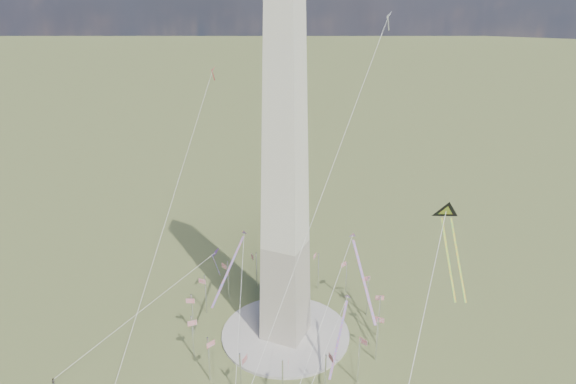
% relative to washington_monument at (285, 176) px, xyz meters
% --- Properties ---
extents(ground, '(2000.00, 2000.00, 0.00)m').
position_rel_washington_monument_xyz_m(ground, '(0.00, 0.00, -47.95)').
color(ground, '#5C6432').
rests_on(ground, ground).
extents(plaza, '(36.00, 36.00, 0.80)m').
position_rel_washington_monument_xyz_m(plaza, '(0.00, 0.00, -47.55)').
color(plaza, '#A59F97').
rests_on(plaza, ground).
extents(washington_monument, '(15.56, 15.56, 100.00)m').
position_rel_washington_monument_xyz_m(washington_monument, '(0.00, 0.00, 0.00)').
color(washington_monument, '#AB9C8F').
rests_on(washington_monument, plaza).
extents(flagpole_ring, '(54.40, 54.40, 13.00)m').
position_rel_washington_monument_xyz_m(flagpole_ring, '(-0.00, -0.00, -40.68)').
color(flagpole_ring, white).
rests_on(flagpole_ring, ground).
extents(person_west, '(0.97, 0.78, 1.90)m').
position_rel_washington_monument_xyz_m(person_west, '(-44.66, -40.90, -47.00)').
color(person_west, gray).
rests_on(person_west, ground).
extents(kite_delta_black, '(12.09, 20.31, 16.69)m').
position_rel_washington_monument_xyz_m(kite_delta_black, '(38.76, 7.03, -6.96)').
color(kite_delta_black, black).
rests_on(kite_delta_black, ground).
extents(kite_diamond_purple, '(2.17, 3.23, 9.84)m').
position_rel_washington_monument_xyz_m(kite_diamond_purple, '(-24.17, 3.78, -29.84)').
color(kite_diamond_purple, '#3F1664').
rests_on(kite_diamond_purple, ground).
extents(kite_streamer_left, '(11.80, 16.72, 13.30)m').
position_rel_washington_monument_xyz_m(kite_streamer_left, '(22.25, -7.04, -16.84)').
color(kite_streamer_left, '#F35326').
rests_on(kite_streamer_left, ground).
extents(kite_streamer_mid, '(1.83, 19.39, 13.31)m').
position_rel_washington_monument_xyz_m(kite_streamer_mid, '(-12.80, -5.42, -23.63)').
color(kite_streamer_mid, '#F35326').
rests_on(kite_streamer_mid, ground).
extents(kite_streamer_right, '(2.93, 18.65, 12.80)m').
position_rel_washington_monument_xyz_m(kite_streamer_right, '(17.71, -4.95, -36.28)').
color(kite_streamer_right, '#F35326').
rests_on(kite_streamer_right, ground).
extents(kite_small_red, '(1.65, 1.52, 4.58)m').
position_rel_washington_monument_xyz_m(kite_small_red, '(-44.53, 40.52, 17.24)').
color(kite_small_red, red).
rests_on(kite_small_red, ground).
extents(kite_small_white, '(1.58, 1.90, 5.06)m').
position_rel_washington_monument_xyz_m(kite_small_white, '(13.23, 42.44, 35.59)').
color(kite_small_white, white).
rests_on(kite_small_white, ground).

